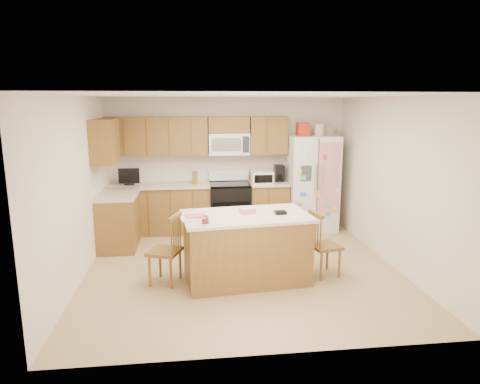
{
  "coord_description": "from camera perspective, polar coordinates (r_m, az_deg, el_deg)",
  "views": [
    {
      "loc": [
        -0.73,
        -5.94,
        2.41
      ],
      "look_at": [
        0.01,
        0.35,
        1.08
      ],
      "focal_mm": 32.0,
      "sensor_mm": 36.0,
      "label": 1
    }
  ],
  "objects": [
    {
      "name": "windsor_chair_left",
      "position": [
        5.87,
        -9.8,
        -7.74
      ],
      "size": [
        0.52,
        0.53,
        0.97
      ],
      "color": "olive",
      "rests_on": "ground"
    },
    {
      "name": "windsor_chair_back",
      "position": [
        6.47,
        0.76,
        -5.94
      ],
      "size": [
        0.5,
        0.49,
        0.91
      ],
      "color": "olive",
      "rests_on": "ground"
    },
    {
      "name": "windsor_chair_right",
      "position": [
        6.16,
        11.07,
        -7.01
      ],
      "size": [
        0.46,
        0.48,
        0.93
      ],
      "color": "olive",
      "rests_on": "ground"
    },
    {
      "name": "stove",
      "position": [
        8.15,
        -1.38,
        -1.88
      ],
      "size": [
        0.76,
        0.65,
        1.13
      ],
      "color": "black",
      "rests_on": "ground"
    },
    {
      "name": "island",
      "position": [
        5.89,
        0.8,
        -7.36
      ],
      "size": [
        1.8,
        1.17,
        1.02
      ],
      "color": "olive",
      "rests_on": "ground"
    },
    {
      "name": "refrigerator",
      "position": [
        8.28,
        9.53,
        1.35
      ],
      "size": [
        0.9,
        0.79,
        2.04
      ],
      "color": "white",
      "rests_on": "ground"
    },
    {
      "name": "cabinetry",
      "position": [
        7.88,
        -8.43,
        0.81
      ],
      "size": [
        3.36,
        1.56,
        2.15
      ],
      "color": "olive",
      "rests_on": "ground"
    },
    {
      "name": "ground",
      "position": [
        6.45,
        0.26,
        -10.06
      ],
      "size": [
        4.5,
        4.5,
        0.0
      ],
      "primitive_type": "plane",
      "color": "#A5815B",
      "rests_on": "ground"
    },
    {
      "name": "room_shell",
      "position": [
        6.06,
        0.27,
        2.67
      ],
      "size": [
        4.6,
        4.6,
        2.52
      ],
      "color": "beige",
      "rests_on": "ground"
    }
  ]
}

